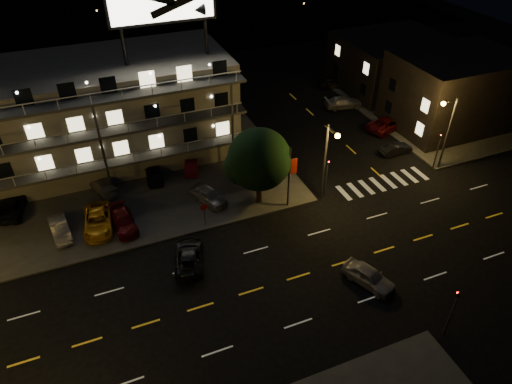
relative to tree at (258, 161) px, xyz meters
name	(u,v)px	position (x,y,z in m)	size (l,w,h in m)	color
ground	(275,284)	(-2.69, -10.02, -4.63)	(140.00, 140.00, 0.00)	black
curb_nw	(67,183)	(-16.69, 9.98, -4.55)	(44.00, 24.00, 0.15)	#363633
curb_ne	(424,109)	(27.31, 9.98, -4.55)	(16.00, 24.00, 0.15)	#363633
motel	(94,113)	(-12.63, 13.86, 0.72)	(28.00, 13.80, 18.10)	gray
side_bldg_front	(454,91)	(27.30, 5.98, -0.38)	(14.06, 10.00, 8.50)	black
side_bldg_back	(392,63)	(27.30, 17.98, -1.13)	(14.06, 12.00, 7.00)	black
streetlight_nc	(327,156)	(5.81, -2.09, 0.33)	(0.44, 1.92, 8.00)	#2D2D30
streetlight_ne	(447,127)	(19.45, -1.72, 0.33)	(1.92, 0.44, 8.00)	#2D2D30
signal_nw	(327,174)	(6.31, -1.52, -2.06)	(0.20, 0.27, 4.60)	#2D2D30
signal_sw	(453,309)	(6.31, -18.52, -2.06)	(0.20, 0.27, 4.60)	#2D2D30
signal_ne	(438,147)	(19.31, -1.52, -2.06)	(0.27, 0.20, 4.60)	#2D2D30
banner_north	(290,176)	(2.40, -1.62, -1.20)	(0.83, 0.16, 6.40)	#2D2D30
stop_sign	(204,211)	(-5.69, -1.45, -2.92)	(0.91, 0.11, 2.61)	#2D2D30
tree	(258,161)	(0.00, 0.00, 0.00)	(5.99, 5.76, 7.54)	black
lot_car_1	(60,229)	(-17.61, 1.90, -3.81)	(1.40, 4.03, 1.33)	gray
lot_car_2	(98,221)	(-14.45, 1.73, -3.75)	(2.41, 5.22, 1.45)	orange
lot_car_3	(123,221)	(-12.39, 1.00, -3.82)	(1.83, 4.50, 1.31)	#5C0D0F
lot_car_4	(208,195)	(-4.38, 1.70, -3.77)	(1.68, 4.17, 1.42)	gray
lot_car_6	(11,207)	(-21.61, 6.88, -3.80)	(2.25, 4.87, 1.35)	black
lot_car_7	(103,186)	(-13.42, 7.17, -3.86)	(1.72, 4.23, 1.23)	gray
lot_car_8	(154,173)	(-8.37, 7.37, -3.76)	(1.69, 4.21, 1.43)	black
lot_car_9	(192,165)	(-4.42, 7.46, -3.86)	(1.30, 3.72, 1.23)	#5C0D0F
side_car_0	(396,149)	(17.40, 2.44, -4.02)	(1.30, 3.71, 1.22)	black
side_car_1	(387,124)	(19.76, 7.42, -3.86)	(2.56, 5.55, 1.54)	#5C0D0F
side_car_2	(343,102)	(17.93, 14.50, -3.91)	(2.01, 4.94, 1.43)	gray
side_car_3	(333,82)	(19.91, 20.61, -3.89)	(1.74, 4.33, 1.48)	black
road_car_east	(369,276)	(3.98, -12.63, -3.91)	(1.70, 4.24, 1.44)	gray
road_car_west	(189,256)	(-8.20, -5.30, -3.97)	(2.19, 4.75, 1.32)	black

